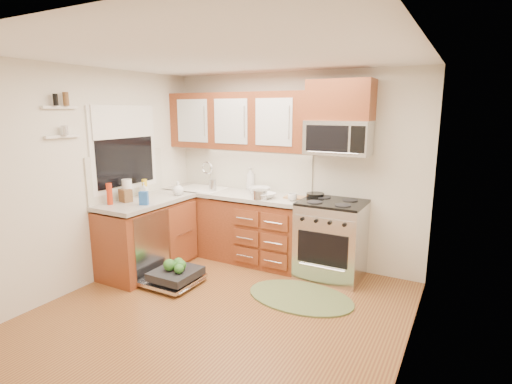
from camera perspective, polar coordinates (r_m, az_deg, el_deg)
The scene contains 38 objects.
floor at distance 4.25m, azimuth -5.10°, elevation -16.83°, with size 3.50×3.50×0.00m, color brown.
ceiling at distance 3.77m, azimuth -5.83°, elevation 18.86°, with size 3.50×3.50×0.00m, color white.
wall_back at distance 5.33m, azimuth 5.11°, elevation 3.28°, with size 3.50×0.04×2.50m, color beige.
wall_front at distance 2.61m, azimuth -27.58°, elevation -7.00°, with size 3.50×0.04×2.50m, color beige.
wall_left at distance 5.00m, azimuth -22.35°, elevation 1.87°, with size 0.04×3.50×2.50m, color beige.
wall_right at distance 3.21m, azimuth 21.52°, elevation -3.14°, with size 0.04×3.50×2.50m, color beige.
base_cabinet_back at distance 5.58m, azimuth -3.15°, elevation -5.00°, with size 2.05×0.60×0.85m, color #5D2C15.
base_cabinet_left at distance 5.31m, azimuth -15.20°, elevation -6.27°, with size 0.60×1.25×0.85m, color #5D2C15.
countertop_back at distance 5.46m, azimuth -3.26°, elevation -0.24°, with size 2.07×0.64×0.05m, color #BCB6AC.
countertop_left at distance 5.18m, azimuth -15.40°, elevation -1.29°, with size 0.64×1.27×0.05m, color #BCB6AC.
backsplash_back at distance 5.65m, azimuth -1.72°, elevation 3.38°, with size 2.05×0.02×0.57m, color beige.
backsplash_left at distance 5.33m, azimuth -17.87°, elevation 2.32°, with size 0.02×1.25×0.57m, color beige.
upper_cabinets at distance 5.46m, azimuth -2.62°, elevation 10.09°, with size 2.05×0.35×0.75m, color #5D2C15, non-canonical shape.
cabinet_over_mw at distance 4.88m, azimuth 11.98°, elevation 12.72°, with size 0.76×0.35×0.47m, color #5D2C15.
range at distance 4.99m, azimuth 10.69°, elevation -6.64°, with size 0.76×0.64×0.95m, color silver, non-canonical shape.
microwave at distance 4.87m, azimuth 11.68°, elevation 7.61°, with size 0.76×0.38×0.40m, color silver, non-canonical shape.
sink at distance 5.75m, azimuth -7.81°, elevation -0.73°, with size 0.62×0.50×0.26m, color white, non-canonical shape.
dishwasher at distance 4.90m, azimuth -11.72°, elevation -11.74°, with size 0.70×0.60×0.20m, color silver, non-canonical shape.
window at distance 5.27m, azimuth -18.30°, elevation 5.92°, with size 0.03×1.05×1.05m, color white, non-canonical shape.
window_blind at distance 5.24m, azimuth -18.34°, elevation 9.51°, with size 0.02×0.96×0.40m, color white.
shelf_upper at distance 4.70m, azimuth -26.22°, elevation 10.81°, with size 0.04×0.40×0.03m, color white.
shelf_lower at distance 4.71m, azimuth -25.89°, elevation 7.17°, with size 0.04×0.40×0.03m, color white.
rug at distance 4.55m, azimuth 6.33°, elevation -14.69°, with size 1.19×0.77×0.02m, color olive, non-canonical shape.
skillet at distance 5.09m, azimuth 8.46°, elevation -0.40°, with size 0.23×0.23×0.04m, color black.
stock_pot at distance 5.00m, azimuth 0.56°, elevation -0.36°, with size 0.19×0.19×0.12m, color silver.
cutting_board at distance 5.08m, azimuth 5.72°, elevation -0.77°, with size 0.28×0.18×0.02m, color #9F7F49.
canister at distance 5.51m, azimuth -6.22°, elevation 0.96°, with size 0.10×0.10×0.17m, color silver.
paper_towel_roll at distance 5.16m, azimuth -17.92°, elevation 0.29°, with size 0.12×0.12×0.26m, color white.
mustard_bottle at distance 5.40m, azimuth -15.63°, elevation 0.64°, with size 0.07×0.07×0.21m, color yellow.
red_bottle at distance 5.01m, azimuth -20.20°, elevation -0.26°, with size 0.07×0.07×0.25m, color #B42B0F.
wooden_box at distance 5.11m, azimuth -18.14°, elevation -0.47°, with size 0.15×0.11×0.15m, color brown.
blue_carton at distance 4.87m, azimuth -15.74°, elevation -0.86°, with size 0.10×0.06×0.16m, color #21519E.
bowl_a at distance 5.05m, azimuth 1.12°, elevation -0.50°, with size 0.28×0.28×0.07m, color #999999.
bowl_b at distance 5.31m, azimuth 0.54°, elevation 0.21°, with size 0.28×0.28×0.09m, color #999999.
cup at distance 4.93m, azimuth 5.23°, elevation -0.73°, with size 0.12×0.12×0.09m, color #999999.
soap_bottle_a at distance 5.56m, azimuth -0.79°, elevation 1.94°, with size 0.12×0.12×0.32m, color #999999.
soap_bottle_b at distance 5.34m, azimuth -15.72°, elevation 0.36°, with size 0.08×0.09×0.19m, color #999999.
soap_bottle_c at distance 5.32m, azimuth -11.08°, elevation 0.51°, with size 0.14×0.14×0.18m, color #999999.
Camera 1 is at (2.10, -3.09, 2.03)m, focal length 28.00 mm.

